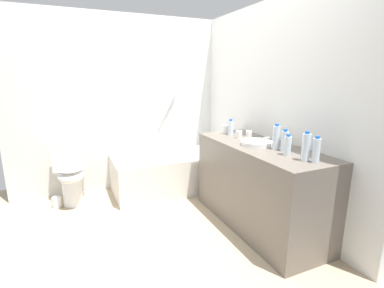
# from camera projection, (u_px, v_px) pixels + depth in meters

# --- Properties ---
(ground_plane) EXTENTS (3.61, 3.61, 0.00)m
(ground_plane) POSITION_uv_depth(u_px,v_px,m) (156.00, 227.00, 2.97)
(ground_plane) COLOR tan
(wall_back_tiled) EXTENTS (3.01, 0.10, 2.33)m
(wall_back_tiled) POSITION_uv_depth(u_px,v_px,m) (125.00, 104.00, 3.89)
(wall_back_tiled) COLOR silver
(wall_back_tiled) RESTS_ON ground_plane
(wall_right_mirror) EXTENTS (0.10, 2.98, 2.33)m
(wall_right_mirror) POSITION_uv_depth(u_px,v_px,m) (267.00, 110.00, 3.23)
(wall_right_mirror) COLOR silver
(wall_right_mirror) RESTS_ON ground_plane
(bathtub) EXTENTS (1.52, 0.77, 1.28)m
(bathtub) POSITION_uv_depth(u_px,v_px,m) (170.00, 171.00, 3.91)
(bathtub) COLOR silver
(bathtub) RESTS_ON ground_plane
(toilet) EXTENTS (0.40, 0.55, 0.71)m
(toilet) POSITION_uv_depth(u_px,v_px,m) (71.00, 174.00, 3.44)
(toilet) COLOR white
(toilet) RESTS_ON ground_plane
(vanity_counter) EXTENTS (0.61, 1.58, 0.87)m
(vanity_counter) POSITION_uv_depth(u_px,v_px,m) (258.00, 186.00, 2.93)
(vanity_counter) COLOR #6B6056
(vanity_counter) RESTS_ON ground_plane
(sink_basin) EXTENTS (0.31, 0.31, 0.04)m
(sink_basin) POSITION_uv_depth(u_px,v_px,m) (257.00, 143.00, 2.83)
(sink_basin) COLOR white
(sink_basin) RESTS_ON vanity_counter
(sink_faucet) EXTENTS (0.13, 0.15, 0.07)m
(sink_faucet) POSITION_uv_depth(u_px,v_px,m) (271.00, 140.00, 2.90)
(sink_faucet) COLOR silver
(sink_faucet) RESTS_ON vanity_counter
(water_bottle_0) EXTENTS (0.06, 0.06, 0.19)m
(water_bottle_0) POSITION_uv_depth(u_px,v_px,m) (288.00, 146.00, 2.45)
(water_bottle_0) COLOR silver
(water_bottle_0) RESTS_ON vanity_counter
(water_bottle_1) EXTENTS (0.06, 0.06, 0.22)m
(water_bottle_1) POSITION_uv_depth(u_px,v_px,m) (316.00, 150.00, 2.24)
(water_bottle_1) COLOR silver
(water_bottle_1) RESTS_ON vanity_counter
(water_bottle_2) EXTENTS (0.07, 0.07, 0.19)m
(water_bottle_2) POSITION_uv_depth(u_px,v_px,m) (231.00, 128.00, 3.29)
(water_bottle_2) COLOR silver
(water_bottle_2) RESTS_ON vanity_counter
(water_bottle_3) EXTENTS (0.07, 0.07, 0.20)m
(water_bottle_3) POSITION_uv_depth(u_px,v_px,m) (285.00, 141.00, 2.59)
(water_bottle_3) COLOR silver
(water_bottle_3) RESTS_ON vanity_counter
(water_bottle_4) EXTENTS (0.07, 0.07, 0.24)m
(water_bottle_4) POSITION_uv_depth(u_px,v_px,m) (276.00, 137.00, 2.64)
(water_bottle_4) COLOR silver
(water_bottle_4) RESTS_ON vanity_counter
(water_bottle_5) EXTENTS (0.07, 0.07, 0.25)m
(water_bottle_5) POSITION_uv_depth(u_px,v_px,m) (306.00, 147.00, 2.28)
(water_bottle_5) COLOR silver
(water_bottle_5) RESTS_ON vanity_counter
(drinking_glass_0) EXTENTS (0.06, 0.06, 0.10)m
(drinking_glass_0) POSITION_uv_depth(u_px,v_px,m) (249.00, 135.00, 3.06)
(drinking_glass_0) COLOR white
(drinking_glass_0) RESTS_ON vanity_counter
(drinking_glass_1) EXTENTS (0.07, 0.07, 0.08)m
(drinking_glass_1) POSITION_uv_depth(u_px,v_px,m) (239.00, 135.00, 3.14)
(drinking_glass_1) COLOR white
(drinking_glass_1) RESTS_ON vanity_counter
(drinking_glass_2) EXTENTS (0.07, 0.07, 0.10)m
(drinking_glass_2) POSITION_uv_depth(u_px,v_px,m) (226.00, 129.00, 3.37)
(drinking_glass_2) COLOR white
(drinking_glass_2) RESTS_ON vanity_counter
(toilet_paper_roll) EXTENTS (0.11, 0.11, 0.13)m
(toilet_paper_roll) POSITION_uv_depth(u_px,v_px,m) (57.00, 202.00, 3.41)
(toilet_paper_roll) COLOR white
(toilet_paper_roll) RESTS_ON ground_plane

